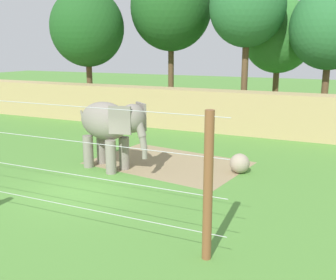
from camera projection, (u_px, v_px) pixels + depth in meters
ground_plane at (81, 191)px, 14.39m from camera, size 120.00×120.00×0.00m
dirt_patch at (169, 163)px, 17.88m from camera, size 7.23×5.39×0.01m
embankment_wall at (200, 110)px, 25.05m from camera, size 36.00×1.80×2.53m
elephant at (110, 125)px, 16.51m from camera, size 3.87×2.09×2.93m
enrichment_ball at (240, 163)px, 16.36m from camera, size 0.82×0.82×0.82m
cable_fence at (24, 159)px, 11.69m from camera, size 12.48×0.23×3.70m
tree_far_left at (87, 28)px, 29.80m from camera, size 5.54×5.54×9.48m
tree_left_of_centre at (171, 8)px, 29.86m from camera, size 6.14×6.14×11.27m
tree_behind_wall at (247, 7)px, 26.21m from camera, size 5.06×5.06×10.40m
tree_right_of_centre at (330, 28)px, 24.99m from camera, size 5.08×5.08×9.01m
tree_far_right at (279, 36)px, 29.24m from camera, size 5.23×5.23×8.72m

